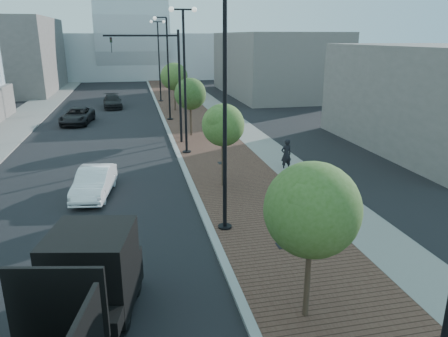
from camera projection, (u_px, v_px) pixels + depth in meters
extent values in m
cube|color=#4C2D23|center=(192.00, 109.00, 45.87)|extent=(7.00, 140.00, 0.12)
cube|color=slate|center=(216.00, 108.00, 46.41)|extent=(2.40, 140.00, 0.13)
cube|color=gray|center=(159.00, 110.00, 45.16)|extent=(0.30, 140.00, 0.14)
cube|color=slate|center=(29.00, 114.00, 42.54)|extent=(4.00, 140.00, 0.12)
cube|color=black|center=(92.00, 269.00, 11.61)|extent=(2.57, 2.64, 2.25)
cube|color=black|center=(108.00, 265.00, 13.26)|extent=(2.12, 0.84, 1.12)
cube|color=black|center=(77.00, 322.00, 10.35)|extent=(2.26, 1.11, 0.43)
cube|color=black|center=(57.00, 303.00, 9.07)|extent=(2.14, 0.54, 1.73)
cylinder|color=black|center=(55.00, 314.00, 11.33)|extent=(0.45, 0.98, 0.95)
cylinder|color=silver|center=(55.00, 314.00, 11.33)|extent=(0.39, 0.57, 0.52)
cylinder|color=black|center=(123.00, 314.00, 11.34)|extent=(0.45, 0.98, 0.95)
cylinder|color=silver|center=(123.00, 314.00, 11.34)|extent=(0.39, 0.57, 0.52)
cylinder|color=black|center=(75.00, 281.00, 12.85)|extent=(0.45, 0.98, 0.95)
cylinder|color=silver|center=(75.00, 281.00, 12.85)|extent=(0.39, 0.57, 0.52)
cylinder|color=black|center=(135.00, 281.00, 12.87)|extent=(0.45, 0.98, 0.95)
cylinder|color=silver|center=(135.00, 281.00, 12.87)|extent=(0.39, 0.57, 0.52)
imported|color=white|center=(94.00, 182.00, 20.85)|extent=(2.09, 4.44, 1.41)
imported|color=black|center=(77.00, 116.00, 38.10)|extent=(2.95, 5.32, 1.41)
imported|color=black|center=(113.00, 101.00, 46.66)|extent=(2.28, 4.88, 1.38)
imported|color=black|center=(286.00, 155.00, 24.79)|extent=(0.76, 0.58, 1.88)
cylinder|color=black|center=(225.00, 228.00, 17.29)|extent=(0.56, 0.56, 0.20)
cylinder|color=black|center=(225.00, 118.00, 15.94)|extent=(0.16, 0.16, 9.00)
cylinder|color=black|center=(187.00, 152.00, 28.48)|extent=(0.56, 0.56, 0.20)
cylinder|color=black|center=(185.00, 84.00, 27.13)|extent=(0.16, 0.16, 9.00)
cylinder|color=black|center=(183.00, 9.00, 25.79)|extent=(1.40, 0.10, 0.10)
sphere|color=silver|center=(171.00, 9.00, 25.65)|extent=(0.32, 0.32, 0.32)
sphere|color=silver|center=(194.00, 10.00, 25.93)|extent=(0.32, 0.32, 0.32)
cylinder|color=black|center=(170.00, 120.00, 39.68)|extent=(0.56, 0.56, 0.20)
cylinder|color=black|center=(168.00, 70.00, 38.33)|extent=(0.16, 0.16, 9.00)
cylinder|color=black|center=(161.00, 17.00, 36.88)|extent=(1.00, 0.10, 0.10)
sphere|color=silver|center=(155.00, 18.00, 36.80)|extent=(0.32, 0.32, 0.32)
cylinder|color=black|center=(161.00, 101.00, 50.87)|extent=(0.56, 0.56, 0.20)
cylinder|color=black|center=(159.00, 62.00, 49.52)|extent=(0.16, 0.16, 9.00)
cylinder|color=black|center=(157.00, 22.00, 48.18)|extent=(1.40, 0.10, 0.10)
sphere|color=silver|center=(151.00, 22.00, 48.03)|extent=(0.32, 0.32, 0.32)
sphere|color=silver|center=(164.00, 22.00, 48.32)|extent=(0.32, 0.32, 0.32)
cylinder|color=black|center=(180.00, 89.00, 30.12)|extent=(0.18, 0.18, 8.00)
cylinder|color=black|center=(141.00, 36.00, 28.54)|extent=(5.00, 0.12, 0.12)
imported|color=black|center=(111.00, 45.00, 28.31)|extent=(0.16, 0.20, 1.00)
cylinder|color=#382619|center=(308.00, 270.00, 11.47)|extent=(0.16, 0.16, 3.08)
sphere|color=#35551D|center=(312.00, 210.00, 10.94)|extent=(2.53, 2.53, 2.53)
sphere|color=#35551D|center=(321.00, 212.00, 11.37)|extent=(1.77, 1.77, 1.77)
sphere|color=#35551D|center=(306.00, 204.00, 10.51)|extent=(1.52, 1.52, 1.52)
cylinder|color=#382619|center=(223.00, 159.00, 21.72)|extent=(0.16, 0.16, 3.10)
sphere|color=#3D6121|center=(223.00, 125.00, 21.19)|extent=(2.14, 2.14, 2.14)
sphere|color=#3D6121|center=(229.00, 128.00, 21.62)|extent=(1.50, 1.50, 1.50)
sphere|color=#3D6121|center=(218.00, 120.00, 20.76)|extent=(1.29, 1.29, 1.29)
cylinder|color=#382619|center=(191.00, 117.00, 32.91)|extent=(0.16, 0.16, 3.13)
sphere|color=#2D4E1B|center=(190.00, 94.00, 32.38)|extent=(2.43, 2.43, 2.43)
sphere|color=#2D4E1B|center=(195.00, 96.00, 32.81)|extent=(1.70, 1.70, 1.70)
sphere|color=#2D4E1B|center=(187.00, 90.00, 31.94)|extent=(1.46, 1.46, 1.46)
cylinder|color=#382619|center=(175.00, 95.00, 44.07)|extent=(0.16, 0.16, 3.36)
sphere|color=#3A5A1F|center=(174.00, 77.00, 43.50)|extent=(2.80, 2.80, 2.80)
sphere|color=#3A5A1F|center=(178.00, 79.00, 43.93)|extent=(1.96, 1.96, 1.96)
sphere|color=#3A5A1F|center=(171.00, 73.00, 43.06)|extent=(1.68, 1.68, 1.68)
cube|color=#B4BBBF|center=(133.00, 54.00, 85.56)|extent=(50.00, 28.00, 8.00)
cube|color=#5E5855|center=(1.00, 56.00, 58.31)|extent=(14.00, 20.00, 10.00)
cube|color=slate|center=(274.00, 64.00, 56.54)|extent=(12.00, 22.00, 8.00)
cube|color=#615B57|center=(441.00, 98.00, 29.11)|extent=(10.00, 16.00, 7.00)
cube|color=black|center=(283.00, 245.00, 15.78)|extent=(0.50, 0.50, 0.02)
cube|color=black|center=(222.00, 163.00, 26.04)|extent=(0.50, 0.50, 0.02)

